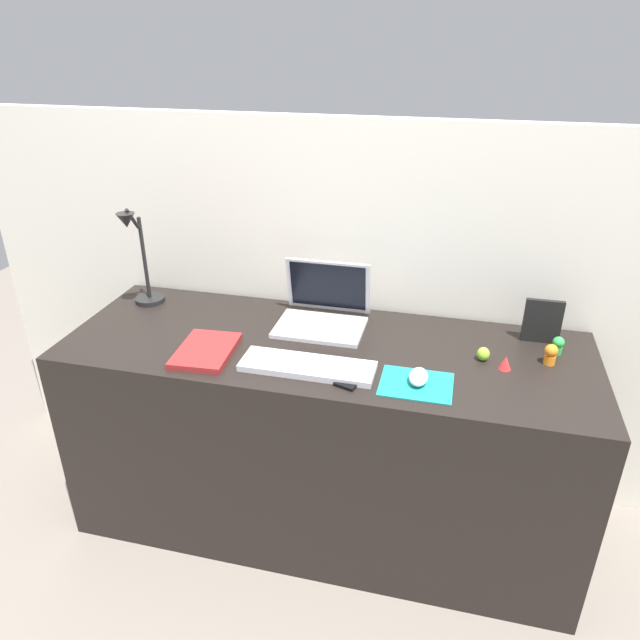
{
  "coord_description": "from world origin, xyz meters",
  "views": [
    {
      "loc": [
        0.39,
        -1.65,
        1.68
      ],
      "look_at": [
        -0.02,
        0.0,
        0.83
      ],
      "focal_mm": 33.14,
      "sensor_mm": 36.0,
      "label": 1
    }
  ],
  "objects_px": {
    "toy_figurine_lime": "(483,354)",
    "desk_lamp": "(140,261)",
    "cell_phone": "(353,377)",
    "toy_figurine_red": "(505,363)",
    "laptop": "(324,309)",
    "picture_frame": "(542,321)",
    "toy_figurine_orange": "(551,354)",
    "notebook_pad": "(206,351)",
    "mouse": "(418,377)",
    "keyboard": "(308,366)",
    "toy_figurine_green": "(558,345)"
  },
  "relations": [
    {
      "from": "notebook_pad",
      "to": "picture_frame",
      "type": "bearing_deg",
      "value": 14.34
    },
    {
      "from": "cell_phone",
      "to": "laptop",
      "type": "bearing_deg",
      "value": 134.98
    },
    {
      "from": "toy_figurine_green",
      "to": "toy_figurine_lime",
      "type": "distance_m",
      "value": 0.25
    },
    {
      "from": "mouse",
      "to": "toy_figurine_orange",
      "type": "distance_m",
      "value": 0.44
    },
    {
      "from": "cell_phone",
      "to": "toy_figurine_red",
      "type": "height_order",
      "value": "toy_figurine_red"
    },
    {
      "from": "mouse",
      "to": "laptop",
      "type": "bearing_deg",
      "value": 138.8
    },
    {
      "from": "mouse",
      "to": "toy_figurine_orange",
      "type": "height_order",
      "value": "toy_figurine_orange"
    },
    {
      "from": "notebook_pad",
      "to": "cell_phone",
      "type": "bearing_deg",
      "value": -8.1
    },
    {
      "from": "laptop",
      "to": "picture_frame",
      "type": "relative_size",
      "value": 2.0
    },
    {
      "from": "mouse",
      "to": "desk_lamp",
      "type": "distance_m",
      "value": 1.09
    },
    {
      "from": "toy_figurine_orange",
      "to": "toy_figurine_lime",
      "type": "distance_m",
      "value": 0.2
    },
    {
      "from": "toy_figurine_lime",
      "to": "desk_lamp",
      "type": "bearing_deg",
      "value": 174.72
    },
    {
      "from": "laptop",
      "to": "toy_figurine_green",
      "type": "relative_size",
      "value": 5.1
    },
    {
      "from": "notebook_pad",
      "to": "picture_frame",
      "type": "relative_size",
      "value": 1.6
    },
    {
      "from": "toy_figurine_lime",
      "to": "laptop",
      "type": "bearing_deg",
      "value": 166.15
    },
    {
      "from": "notebook_pad",
      "to": "toy_figurine_red",
      "type": "distance_m",
      "value": 0.93
    },
    {
      "from": "toy_figurine_orange",
      "to": "desk_lamp",
      "type": "bearing_deg",
      "value": 176.5
    },
    {
      "from": "cell_phone",
      "to": "toy_figurine_orange",
      "type": "distance_m",
      "value": 0.62
    },
    {
      "from": "picture_frame",
      "to": "toy_figurine_red",
      "type": "bearing_deg",
      "value": -119.08
    },
    {
      "from": "toy_figurine_red",
      "to": "keyboard",
      "type": "bearing_deg",
      "value": -165.84
    },
    {
      "from": "cell_phone",
      "to": "notebook_pad",
      "type": "distance_m",
      "value": 0.49
    },
    {
      "from": "notebook_pad",
      "to": "toy_figurine_green",
      "type": "distance_m",
      "value": 1.12
    },
    {
      "from": "mouse",
      "to": "keyboard",
      "type": "bearing_deg",
      "value": -179.47
    },
    {
      "from": "notebook_pad",
      "to": "toy_figurine_green",
      "type": "relative_size",
      "value": 4.08
    },
    {
      "from": "keyboard",
      "to": "toy_figurine_red",
      "type": "height_order",
      "value": "toy_figurine_red"
    },
    {
      "from": "picture_frame",
      "to": "toy_figurine_orange",
      "type": "bearing_deg",
      "value": -82.57
    },
    {
      "from": "cell_phone",
      "to": "picture_frame",
      "type": "distance_m",
      "value": 0.67
    },
    {
      "from": "keyboard",
      "to": "toy_figurine_green",
      "type": "height_order",
      "value": "toy_figurine_green"
    },
    {
      "from": "keyboard",
      "to": "toy_figurine_green",
      "type": "xyz_separation_m",
      "value": [
        0.75,
        0.28,
        0.02
      ]
    },
    {
      "from": "desk_lamp",
      "to": "toy_figurine_red",
      "type": "relative_size",
      "value": 8.69
    },
    {
      "from": "toy_figurine_red",
      "to": "picture_frame",
      "type": "bearing_deg",
      "value": 60.92
    },
    {
      "from": "notebook_pad",
      "to": "toy_figurine_orange",
      "type": "xyz_separation_m",
      "value": [
        1.06,
        0.2,
        0.03
      ]
    },
    {
      "from": "picture_frame",
      "to": "toy_figurine_green",
      "type": "height_order",
      "value": "picture_frame"
    },
    {
      "from": "toy_figurine_red",
      "to": "cell_phone",
      "type": "bearing_deg",
      "value": -158.94
    },
    {
      "from": "toy_figurine_orange",
      "to": "toy_figurine_lime",
      "type": "xyz_separation_m",
      "value": [
        -0.2,
        -0.03,
        -0.01
      ]
    },
    {
      "from": "toy_figurine_green",
      "to": "toy_figurine_lime",
      "type": "relative_size",
      "value": 1.35
    },
    {
      "from": "cell_phone",
      "to": "notebook_pad",
      "type": "height_order",
      "value": "notebook_pad"
    },
    {
      "from": "keyboard",
      "to": "toy_figurine_red",
      "type": "bearing_deg",
      "value": 14.16
    },
    {
      "from": "laptop",
      "to": "toy_figurine_orange",
      "type": "distance_m",
      "value": 0.75
    },
    {
      "from": "toy_figurine_green",
      "to": "toy_figurine_orange",
      "type": "bearing_deg",
      "value": -111.78
    },
    {
      "from": "mouse",
      "to": "toy_figurine_lime",
      "type": "relative_size",
      "value": 2.2
    },
    {
      "from": "cell_phone",
      "to": "toy_figurine_red",
      "type": "bearing_deg",
      "value": 39.11
    },
    {
      "from": "picture_frame",
      "to": "toy_figurine_lime",
      "type": "bearing_deg",
      "value": -136.75
    },
    {
      "from": "keyboard",
      "to": "desk_lamp",
      "type": "height_order",
      "value": "desk_lamp"
    },
    {
      "from": "picture_frame",
      "to": "cell_phone",
      "type": "bearing_deg",
      "value": -145.73
    },
    {
      "from": "desk_lamp",
      "to": "toy_figurine_green",
      "type": "bearing_deg",
      "value": -0.55
    },
    {
      "from": "toy_figurine_green",
      "to": "toy_figurine_orange",
      "type": "height_order",
      "value": "toy_figurine_orange"
    },
    {
      "from": "cell_phone",
      "to": "toy_figurine_red",
      "type": "xyz_separation_m",
      "value": [
        0.44,
        0.17,
        0.02
      ]
    },
    {
      "from": "desk_lamp",
      "to": "toy_figurine_orange",
      "type": "xyz_separation_m",
      "value": [
        1.42,
        -0.09,
        -0.14
      ]
    },
    {
      "from": "laptop",
      "to": "toy_figurine_green",
      "type": "bearing_deg",
      "value": -2.59
    }
  ]
}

